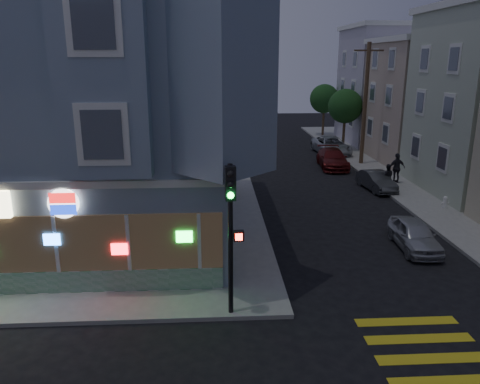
{
  "coord_description": "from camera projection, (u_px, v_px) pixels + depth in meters",
  "views": [
    {
      "loc": [
        0.53,
        -11.04,
        7.95
      ],
      "look_at": [
        1.55,
        6.63,
        2.9
      ],
      "focal_mm": 35.0,
      "sensor_mm": 36.0,
      "label": 1
    }
  ],
  "objects": [
    {
      "name": "parked_car_c",
      "position": [
        333.0,
        159.0,
        35.28
      ],
      "size": [
        2.3,
        4.95,
        1.4
      ],
      "primitive_type": "imported",
      "rotation": [
        0.0,
        0.0,
        -0.07
      ],
      "color": "maroon",
      "rests_on": "ground"
    },
    {
      "name": "sidewalk_nw",
      "position": [
        21.0,
        171.0,
        34.06
      ],
      "size": [
        33.0,
        42.0,
        0.15
      ],
      "primitive_type": "cube",
      "color": "gray",
      "rests_on": "ground"
    },
    {
      "name": "pedestrian_b",
      "position": [
        397.0,
        168.0,
        30.36
      ],
      "size": [
        1.2,
        0.65,
        1.94
      ],
      "primitive_type": "imported",
      "rotation": [
        0.0,
        0.0,
        3.31
      ],
      "color": "#25232B",
      "rests_on": "sidewalk_ne"
    },
    {
      "name": "street_tree_far",
      "position": [
        324.0,
        99.0,
        48.83
      ],
      "size": [
        3.0,
        3.0,
        5.3
      ],
      "color": "#4C3826",
      "rests_on": "sidewalk_ne"
    },
    {
      "name": "street_tree_near",
      "position": [
        345.0,
        106.0,
        41.14
      ],
      "size": [
        3.0,
        3.0,
        5.3
      ],
      "color": "#4C3826",
      "rests_on": "sidewalk_ne"
    },
    {
      "name": "parked_car_d",
      "position": [
        331.0,
        146.0,
        40.33
      ],
      "size": [
        2.77,
        5.46,
        1.48
      ],
      "primitive_type": "imported",
      "rotation": [
        0.0,
        0.0,
        0.06
      ],
      "color": "#B0B6BB",
      "rests_on": "ground"
    },
    {
      "name": "row_house_c",
      "position": [
        455.0,
        103.0,
        36.55
      ],
      "size": [
        12.0,
        8.6,
        9.0
      ],
      "primitive_type": "cube",
      "color": "tan",
      "rests_on": "sidewalk_ne"
    },
    {
      "name": "row_house_d",
      "position": [
        409.0,
        86.0,
        44.99
      ],
      "size": [
        12.0,
        8.6,
        10.5
      ],
      "primitive_type": "cube",
      "color": "#AEA6B6",
      "rests_on": "sidewalk_ne"
    },
    {
      "name": "parked_car_a",
      "position": [
        414.0,
        235.0,
        20.18
      ],
      "size": [
        1.7,
        3.78,
        1.26
      ],
      "primitive_type": "imported",
      "rotation": [
        0.0,
        0.0,
        -0.06
      ],
      "color": "#AEB1B6",
      "rests_on": "ground"
    },
    {
      "name": "ground",
      "position": [
        197.0,
        362.0,
        12.74
      ],
      "size": [
        120.0,
        120.0,
        0.0
      ],
      "primitive_type": "plane",
      "color": "black",
      "rests_on": "ground"
    },
    {
      "name": "parked_car_b",
      "position": [
        376.0,
        181.0,
        29.27
      ],
      "size": [
        1.69,
        3.74,
        1.19
      ],
      "primitive_type": "imported",
      "rotation": [
        0.0,
        0.0,
        0.12
      ],
      "color": "#37393C",
      "rests_on": "ground"
    },
    {
      "name": "pedestrian_a",
      "position": [
        387.0,
        176.0,
        29.01
      ],
      "size": [
        0.9,
        0.78,
        1.56
      ],
      "primitive_type": "imported",
      "rotation": [
        0.0,
        0.0,
        2.85
      ],
      "color": "black",
      "rests_on": "sidewalk_ne"
    },
    {
      "name": "traffic_signal",
      "position": [
        231.0,
        216.0,
        13.95
      ],
      "size": [
        0.57,
        0.54,
        4.85
      ],
      "rotation": [
        0.0,
        0.0,
        0.07
      ],
      "color": "black",
      "rests_on": "sidewalk_nw"
    },
    {
      "name": "fire_hydrant",
      "position": [
        445.0,
        202.0,
        25.24
      ],
      "size": [
        0.4,
        0.23,
        0.69
      ],
      "color": "white",
      "rests_on": "sidewalk_ne"
    },
    {
      "name": "corner_building",
      "position": [
        70.0,
        107.0,
        21.36
      ],
      "size": [
        14.6,
        14.6,
        11.4
      ],
      "color": "gray",
      "rests_on": "sidewalk_nw"
    },
    {
      "name": "utility_pole",
      "position": [
        365.0,
        102.0,
        35.14
      ],
      "size": [
        2.2,
        0.3,
        9.0
      ],
      "color": "#4C3826",
      "rests_on": "sidewalk_ne"
    }
  ]
}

